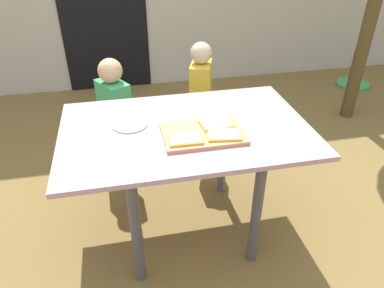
{
  "coord_description": "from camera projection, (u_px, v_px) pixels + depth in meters",
  "views": [
    {
      "loc": [
        -0.31,
        -1.63,
        1.68
      ],
      "look_at": [
        0.04,
        0.0,
        0.62
      ],
      "focal_mm": 33.76,
      "sensor_mm": 36.0,
      "label": 1
    }
  ],
  "objects": [
    {
      "name": "pizza_slice_near_right",
      "position": [
        224.0,
        135.0,
        1.79
      ],
      "size": [
        0.18,
        0.14,
        0.01
      ],
      "color": "gold",
      "rests_on": "cutting_board"
    },
    {
      "name": "ground_plane",
      "position": [
        187.0,
        227.0,
        2.3
      ],
      "size": [
        16.0,
        16.0,
        0.0
      ],
      "primitive_type": "plane",
      "color": "brown"
    },
    {
      "name": "dining_table",
      "position": [
        186.0,
        143.0,
        1.96
      ],
      "size": [
        1.31,
        0.84,
        0.73
      ],
      "color": "#B391A1",
      "rests_on": "ground"
    },
    {
      "name": "plate_white_left",
      "position": [
        130.0,
        124.0,
        1.92
      ],
      "size": [
        0.19,
        0.19,
        0.01
      ],
      "primitive_type": "cylinder",
      "color": "silver",
      "rests_on": "dining_table"
    },
    {
      "name": "garden_hose_coil",
      "position": [
        353.0,
        84.0,
        4.22
      ],
      "size": [
        0.37,
        0.37,
        0.03
      ],
      "primitive_type": "cylinder",
      "color": "#3DA759",
      "rests_on": "ground"
    },
    {
      "name": "child_left",
      "position": [
        116.0,
        114.0,
        2.51
      ],
      "size": [
        0.24,
        0.28,
        0.91
      ],
      "color": "#381F3D",
      "rests_on": "ground"
    },
    {
      "name": "cutting_board",
      "position": [
        203.0,
        134.0,
        1.83
      ],
      "size": [
        0.41,
        0.28,
        0.02
      ],
      "primitive_type": "cube",
      "color": "tan",
      "rests_on": "dining_table"
    },
    {
      "name": "pizza_slice_far_right",
      "position": [
        217.0,
        124.0,
        1.88
      ],
      "size": [
        0.18,
        0.13,
        0.01
      ],
      "color": "gold",
      "rests_on": "cutting_board"
    },
    {
      "name": "pizza_slice_near_left",
      "position": [
        185.0,
        139.0,
        1.76
      ],
      "size": [
        0.17,
        0.12,
        0.01
      ],
      "color": "gold",
      "rests_on": "cutting_board"
    },
    {
      "name": "child_right",
      "position": [
        200.0,
        98.0,
        2.69
      ],
      "size": [
        0.21,
        0.27,
        0.95
      ],
      "color": "#392549",
      "rests_on": "ground"
    }
  ]
}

